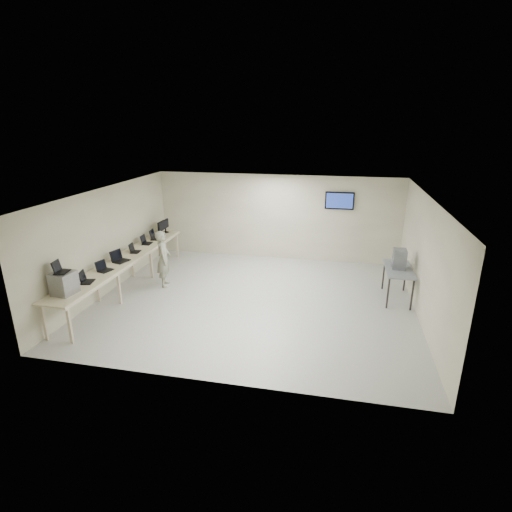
% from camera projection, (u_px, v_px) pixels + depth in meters
% --- Properties ---
extents(room, '(8.01, 7.01, 2.81)m').
position_uv_depth(room, '(256.00, 248.00, 9.97)').
color(room, beige).
rests_on(room, ground).
extents(workbench, '(0.76, 6.00, 0.90)m').
position_uv_depth(workbench, '(125.00, 261.00, 10.81)').
color(workbench, tan).
rests_on(workbench, ground).
extents(equipment_box, '(0.45, 0.50, 0.48)m').
position_uv_depth(equipment_box, '(64.00, 283.00, 8.51)').
color(equipment_box, slate).
rests_on(equipment_box, workbench).
extents(laptop_on_box, '(0.32, 0.36, 0.26)m').
position_uv_depth(laptop_on_box, '(60.00, 269.00, 8.43)').
color(laptop_on_box, black).
rests_on(laptop_on_box, equipment_box).
extents(laptop_0, '(0.35, 0.38, 0.26)m').
position_uv_depth(laptop_0, '(85.00, 279.00, 9.17)').
color(laptop_0, black).
rests_on(laptop_0, workbench).
extents(laptop_1, '(0.35, 0.38, 0.26)m').
position_uv_depth(laptop_1, '(104.00, 268.00, 9.87)').
color(laptop_1, black).
rests_on(laptop_1, workbench).
extents(laptop_2, '(0.42, 0.46, 0.31)m').
position_uv_depth(laptop_2, '(119.00, 259.00, 10.52)').
color(laptop_2, black).
rests_on(laptop_2, workbench).
extents(laptop_3, '(0.29, 0.34, 0.25)m').
position_uv_depth(laptop_3, '(134.00, 250.00, 11.28)').
color(laptop_3, black).
rests_on(laptop_3, workbench).
extents(laptop_4, '(0.30, 0.35, 0.26)m').
position_uv_depth(laptop_4, '(146.00, 242.00, 12.04)').
color(laptop_4, black).
rests_on(laptop_4, workbench).
extents(laptop_5, '(0.35, 0.40, 0.29)m').
position_uv_depth(laptop_5, '(155.00, 237.00, 12.53)').
color(laptop_5, black).
rests_on(laptop_5, workbench).
extents(monitor_near, '(0.20, 0.46, 0.45)m').
position_uv_depth(monitor_near, '(161.00, 227.00, 12.92)').
color(monitor_near, black).
rests_on(monitor_near, workbench).
extents(monitor_far, '(0.20, 0.44, 0.43)m').
position_uv_depth(monitor_far, '(165.00, 225.00, 13.20)').
color(monitor_far, black).
rests_on(monitor_far, workbench).
extents(soldier, '(0.56, 0.68, 1.60)m').
position_uv_depth(soldier, '(164.00, 259.00, 11.07)').
color(soldier, gray).
rests_on(soldier, ground).
extents(side_table, '(0.66, 1.42, 0.85)m').
position_uv_depth(side_table, '(399.00, 271.00, 10.21)').
color(side_table, slate).
rests_on(side_table, ground).
extents(storage_bins, '(0.32, 0.36, 0.51)m').
position_uv_depth(storage_bins, '(399.00, 259.00, 10.11)').
color(storage_bins, gray).
rests_on(storage_bins, side_table).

